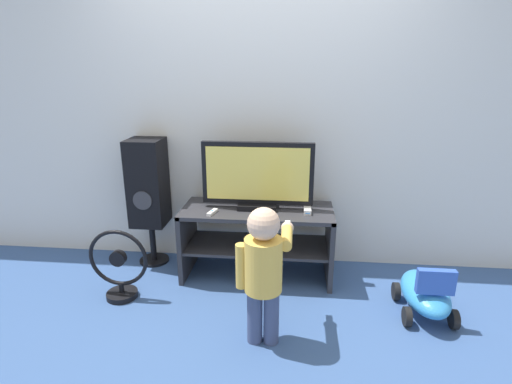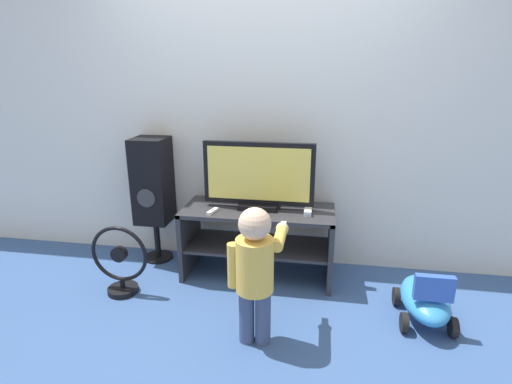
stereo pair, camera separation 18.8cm
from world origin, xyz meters
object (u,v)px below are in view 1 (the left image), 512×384
remote_primary (212,212)px  ride_on_toy (425,293)px  television (258,176)px  floor_fan (119,268)px  game_console (307,209)px  child (264,265)px  speaker_tower (148,185)px

remote_primary → ride_on_toy: (1.51, -0.29, -0.42)m
television → floor_fan: size_ratio=1.60×
game_console → floor_fan: game_console is taller
television → remote_primary: bearing=-153.4°
game_console → child: size_ratio=0.21×
floor_fan → ride_on_toy: (2.14, 0.01, -0.08)m
child → floor_fan: bearing=160.6°
floor_fan → child: bearing=-19.4°
television → child: television is taller
television → ride_on_toy: size_ratio=1.52×
ride_on_toy → game_console: bearing=152.9°
remote_primary → floor_fan: size_ratio=0.25×
television → game_console: television is taller
speaker_tower → child: bearing=-42.7°
remote_primary → ride_on_toy: 1.59m
game_console → speaker_tower: (-1.30, 0.16, 0.11)m
television → remote_primary: 0.44m
speaker_tower → ride_on_toy: 2.24m
television → ride_on_toy: (1.18, -0.45, -0.66)m
game_console → ride_on_toy: bearing=-27.1°
remote_primary → floor_fan: 0.77m
game_console → floor_fan: bearing=-162.6°
ride_on_toy → child: bearing=-159.9°
child → speaker_tower: 1.42m
child → television: bearing=98.1°
game_console → child: child is taller
child → floor_fan: 1.17m
speaker_tower → ride_on_toy: (2.10, -0.56, -0.53)m
remote_primary → child: bearing=-56.8°
game_console → ride_on_toy: size_ratio=0.33×
television → game_console: (0.38, -0.05, -0.24)m
child → speaker_tower: speaker_tower is taller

